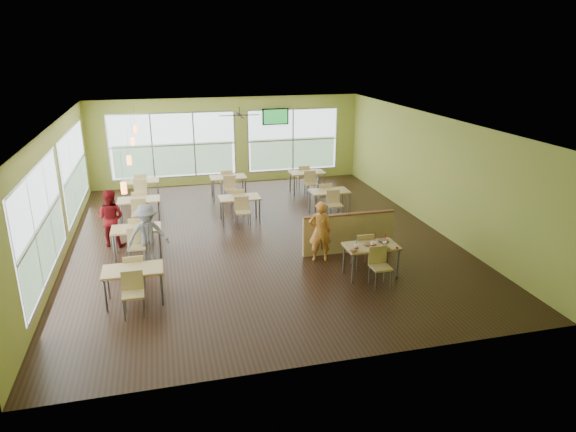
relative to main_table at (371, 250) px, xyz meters
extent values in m
plane|color=black|center=(-2.00, 3.00, -0.63)|extent=(12.00, 12.00, 0.00)
plane|color=white|center=(-2.00, 3.00, 2.57)|extent=(12.00, 12.00, 0.00)
cube|color=#ADB147|center=(-2.00, 9.00, 0.97)|extent=(10.00, 0.04, 3.20)
cube|color=#ADB147|center=(-2.00, -3.00, 0.97)|extent=(10.00, 0.04, 3.20)
cube|color=#ADB147|center=(-7.00, 3.00, 0.97)|extent=(0.04, 12.00, 3.20)
cube|color=#ADB147|center=(3.00, 3.00, 0.97)|extent=(0.04, 12.00, 3.20)
cube|color=white|center=(-6.98, 1.00, 0.89)|extent=(0.02, 4.50, 2.35)
cube|color=white|center=(-6.98, 6.00, 0.89)|extent=(0.02, 4.50, 2.35)
cube|color=white|center=(-4.00, 8.98, 0.89)|extent=(4.50, 0.02, 2.35)
cube|color=white|center=(0.50, 8.98, 0.89)|extent=(3.50, 0.02, 2.35)
cube|color=#B7BABC|center=(-6.97, 3.50, -0.28)|extent=(0.04, 9.40, 0.05)
cube|color=#B7BABC|center=(-1.75, 8.97, -0.28)|extent=(8.00, 0.04, 0.05)
cube|color=#DABB75|center=(0.00, 0.00, 0.10)|extent=(1.20, 0.70, 0.04)
cube|color=brown|center=(0.00, 0.00, 0.07)|extent=(1.22, 0.71, 0.01)
cylinder|color=slate|center=(-0.54, -0.29, -0.28)|extent=(0.05, 0.05, 0.71)
cylinder|color=slate|center=(0.54, -0.29, -0.28)|extent=(0.05, 0.05, 0.71)
cylinder|color=slate|center=(-0.54, 0.29, -0.28)|extent=(0.05, 0.05, 0.71)
cylinder|color=slate|center=(0.54, 0.29, -0.28)|extent=(0.05, 0.05, 0.71)
cube|color=#DABB75|center=(0.00, 0.55, -0.18)|extent=(0.42, 0.42, 0.04)
cube|color=#DABB75|center=(0.00, 0.74, 0.04)|extent=(0.42, 0.04, 0.40)
cube|color=#DABB75|center=(0.00, -0.55, -0.18)|extent=(0.42, 0.42, 0.04)
cube|color=#DABB75|center=(0.00, -0.74, 0.04)|extent=(0.42, 0.04, 0.40)
cube|color=#DABB75|center=(0.00, 1.45, -0.13)|extent=(2.40, 0.12, 1.00)
cube|color=brown|center=(0.00, 1.45, 0.39)|extent=(2.40, 0.14, 0.04)
cube|color=#DABB75|center=(-5.20, 0.00, 0.10)|extent=(1.20, 0.70, 0.04)
cube|color=brown|center=(-5.20, 0.00, 0.07)|extent=(1.22, 0.71, 0.01)
cylinder|color=slate|center=(-5.74, -0.29, -0.28)|extent=(0.05, 0.05, 0.71)
cylinder|color=slate|center=(-4.66, -0.29, -0.28)|extent=(0.05, 0.05, 0.71)
cylinder|color=slate|center=(-5.74, 0.29, -0.28)|extent=(0.05, 0.05, 0.71)
cylinder|color=slate|center=(-4.66, 0.29, -0.28)|extent=(0.05, 0.05, 0.71)
cube|color=#DABB75|center=(-5.20, 0.55, -0.18)|extent=(0.42, 0.42, 0.04)
cube|color=#DABB75|center=(-5.20, 0.74, 0.04)|extent=(0.42, 0.04, 0.40)
cube|color=#DABB75|center=(-5.20, -0.55, -0.18)|extent=(0.42, 0.42, 0.04)
cube|color=#DABB75|center=(-5.20, -0.74, 0.04)|extent=(0.42, 0.04, 0.40)
cube|color=#DABB75|center=(-5.20, 2.50, 0.10)|extent=(1.20, 0.70, 0.04)
cube|color=brown|center=(-5.20, 2.50, 0.07)|extent=(1.22, 0.71, 0.01)
cylinder|color=slate|center=(-5.74, 2.21, -0.28)|extent=(0.05, 0.05, 0.71)
cylinder|color=slate|center=(-4.66, 2.21, -0.28)|extent=(0.05, 0.05, 0.71)
cylinder|color=slate|center=(-5.74, 2.79, -0.28)|extent=(0.05, 0.05, 0.71)
cylinder|color=slate|center=(-4.66, 2.79, -0.28)|extent=(0.05, 0.05, 0.71)
cube|color=#DABB75|center=(-5.20, 3.05, -0.18)|extent=(0.42, 0.42, 0.04)
cube|color=#DABB75|center=(-5.20, 3.24, 0.04)|extent=(0.42, 0.04, 0.40)
cube|color=#DABB75|center=(-5.20, 1.95, -0.18)|extent=(0.42, 0.42, 0.04)
cube|color=#DABB75|center=(-5.20, 1.76, 0.04)|extent=(0.42, 0.04, 0.40)
cube|color=#DABB75|center=(-5.20, 5.00, 0.10)|extent=(1.20, 0.70, 0.04)
cube|color=brown|center=(-5.20, 5.00, 0.07)|extent=(1.22, 0.71, 0.01)
cylinder|color=slate|center=(-5.74, 4.71, -0.28)|extent=(0.05, 0.05, 0.71)
cylinder|color=slate|center=(-4.66, 4.71, -0.28)|extent=(0.05, 0.05, 0.71)
cylinder|color=slate|center=(-5.74, 5.29, -0.28)|extent=(0.05, 0.05, 0.71)
cylinder|color=slate|center=(-4.66, 5.29, -0.28)|extent=(0.05, 0.05, 0.71)
cube|color=#DABB75|center=(-5.20, 5.55, -0.18)|extent=(0.42, 0.42, 0.04)
cube|color=#DABB75|center=(-5.20, 5.74, 0.04)|extent=(0.42, 0.04, 0.40)
cube|color=#DABB75|center=(-5.20, 4.45, -0.18)|extent=(0.42, 0.42, 0.04)
cube|color=#DABB75|center=(-5.20, 4.26, 0.04)|extent=(0.42, 0.04, 0.40)
cube|color=#DABB75|center=(-5.20, 7.20, 0.10)|extent=(1.20, 0.70, 0.04)
cube|color=brown|center=(-5.20, 7.20, 0.07)|extent=(1.22, 0.71, 0.01)
cylinder|color=slate|center=(-5.74, 6.91, -0.28)|extent=(0.05, 0.05, 0.71)
cylinder|color=slate|center=(-4.66, 6.91, -0.28)|extent=(0.05, 0.05, 0.71)
cylinder|color=slate|center=(-5.74, 7.49, -0.28)|extent=(0.05, 0.05, 0.71)
cylinder|color=slate|center=(-4.66, 7.49, -0.28)|extent=(0.05, 0.05, 0.71)
cube|color=#DABB75|center=(-5.20, 7.75, -0.18)|extent=(0.42, 0.42, 0.04)
cube|color=#DABB75|center=(-5.20, 7.94, 0.04)|extent=(0.42, 0.04, 0.40)
cube|color=#DABB75|center=(-5.20, 6.65, -0.18)|extent=(0.42, 0.42, 0.04)
cube|color=#DABB75|center=(-5.20, 6.46, 0.04)|extent=(0.42, 0.04, 0.40)
cube|color=#DABB75|center=(-2.30, 4.50, 0.10)|extent=(1.20, 0.70, 0.04)
cube|color=brown|center=(-2.30, 4.50, 0.07)|extent=(1.22, 0.71, 0.01)
cylinder|color=slate|center=(-2.84, 4.21, -0.28)|extent=(0.05, 0.05, 0.71)
cylinder|color=slate|center=(-1.76, 4.21, -0.28)|extent=(0.05, 0.05, 0.71)
cylinder|color=slate|center=(-2.84, 4.79, -0.28)|extent=(0.05, 0.05, 0.71)
cylinder|color=slate|center=(-1.76, 4.79, -0.28)|extent=(0.05, 0.05, 0.71)
cube|color=#DABB75|center=(-2.30, 5.05, -0.18)|extent=(0.42, 0.42, 0.04)
cube|color=#DABB75|center=(-2.30, 5.24, 0.04)|extent=(0.42, 0.04, 0.40)
cube|color=#DABB75|center=(-2.30, 3.95, -0.18)|extent=(0.42, 0.42, 0.04)
cube|color=#DABB75|center=(-2.30, 3.76, 0.04)|extent=(0.42, 0.04, 0.40)
cube|color=#DABB75|center=(-2.30, 7.00, 0.10)|extent=(1.20, 0.70, 0.04)
cube|color=brown|center=(-2.30, 7.00, 0.07)|extent=(1.22, 0.71, 0.01)
cylinder|color=slate|center=(-2.84, 6.71, -0.28)|extent=(0.05, 0.05, 0.71)
cylinder|color=slate|center=(-1.76, 6.71, -0.28)|extent=(0.05, 0.05, 0.71)
cylinder|color=slate|center=(-2.84, 7.29, -0.28)|extent=(0.05, 0.05, 0.71)
cylinder|color=slate|center=(-1.76, 7.29, -0.28)|extent=(0.05, 0.05, 0.71)
cube|color=#DABB75|center=(-2.30, 7.55, -0.18)|extent=(0.42, 0.42, 0.04)
cube|color=#DABB75|center=(-2.30, 7.74, 0.04)|extent=(0.42, 0.04, 0.40)
cube|color=#DABB75|center=(-2.30, 6.45, -0.18)|extent=(0.42, 0.42, 0.04)
cube|color=#DABB75|center=(-2.30, 6.26, 0.04)|extent=(0.42, 0.04, 0.40)
cube|color=#DABB75|center=(0.50, 4.50, 0.10)|extent=(1.20, 0.70, 0.04)
cube|color=brown|center=(0.50, 4.50, 0.07)|extent=(1.22, 0.71, 0.01)
cylinder|color=slate|center=(-0.04, 4.21, -0.28)|extent=(0.05, 0.05, 0.71)
cylinder|color=slate|center=(1.04, 4.21, -0.28)|extent=(0.05, 0.05, 0.71)
cylinder|color=slate|center=(-0.04, 4.79, -0.28)|extent=(0.05, 0.05, 0.71)
cylinder|color=slate|center=(1.04, 4.79, -0.28)|extent=(0.05, 0.05, 0.71)
cube|color=#DABB75|center=(0.50, 5.05, -0.18)|extent=(0.42, 0.42, 0.04)
cube|color=#DABB75|center=(0.50, 5.24, 0.04)|extent=(0.42, 0.04, 0.40)
cube|color=#DABB75|center=(0.50, 3.95, -0.18)|extent=(0.42, 0.42, 0.04)
cube|color=#DABB75|center=(0.50, 3.76, 0.04)|extent=(0.42, 0.04, 0.40)
cube|color=#DABB75|center=(0.50, 7.00, 0.10)|extent=(1.20, 0.70, 0.04)
cube|color=brown|center=(0.50, 7.00, 0.07)|extent=(1.22, 0.71, 0.01)
cylinder|color=slate|center=(-0.04, 6.71, -0.28)|extent=(0.05, 0.05, 0.71)
cylinder|color=slate|center=(1.04, 6.71, -0.28)|extent=(0.05, 0.05, 0.71)
cylinder|color=slate|center=(-0.04, 7.29, -0.28)|extent=(0.05, 0.05, 0.71)
cylinder|color=slate|center=(1.04, 7.29, -0.28)|extent=(0.05, 0.05, 0.71)
cube|color=#DABB75|center=(0.50, 7.55, -0.18)|extent=(0.42, 0.42, 0.04)
cube|color=#DABB75|center=(0.50, 7.74, 0.04)|extent=(0.42, 0.04, 0.40)
cube|color=#DABB75|center=(0.50, 6.45, -0.18)|extent=(0.42, 0.42, 0.04)
cube|color=#DABB75|center=(0.50, 6.26, 0.04)|extent=(0.42, 0.04, 0.40)
cylinder|color=#2D2119|center=(-5.20, 0.00, 2.22)|extent=(0.01, 0.01, 0.70)
cylinder|color=orange|center=(-5.20, 0.00, 1.82)|extent=(0.11, 0.11, 0.22)
cylinder|color=#2D2119|center=(-5.20, 2.50, 2.22)|extent=(0.01, 0.01, 0.70)
cylinder|color=orange|center=(-5.20, 2.50, 1.82)|extent=(0.11, 0.11, 0.22)
cylinder|color=#2D2119|center=(-5.20, 5.00, 2.22)|extent=(0.01, 0.01, 0.70)
cylinder|color=orange|center=(-5.20, 5.00, 1.82)|extent=(0.11, 0.11, 0.22)
cylinder|color=#2D2119|center=(-5.20, 7.20, 2.22)|extent=(0.01, 0.01, 0.70)
cylinder|color=orange|center=(-5.20, 7.20, 1.82)|extent=(0.11, 0.11, 0.22)
cylinder|color=#2D2119|center=(-2.00, 6.00, 2.45)|extent=(0.03, 0.03, 0.24)
cylinder|color=#2D2119|center=(-2.00, 6.00, 2.31)|extent=(0.16, 0.16, 0.06)
cube|color=#2D2119|center=(-1.65, 6.00, 2.31)|extent=(0.55, 0.10, 0.01)
cube|color=#2D2119|center=(-2.00, 6.35, 2.31)|extent=(0.10, 0.55, 0.01)
cube|color=#2D2119|center=(-2.35, 6.00, 2.31)|extent=(0.55, 0.10, 0.01)
cube|color=#2D2119|center=(-2.00, 5.65, 2.31)|extent=(0.10, 0.55, 0.01)
cube|color=black|center=(-0.20, 8.90, 1.82)|extent=(1.00, 0.06, 0.60)
cube|color=green|center=(-0.20, 8.87, 1.82)|extent=(0.90, 0.01, 0.52)
imported|color=red|center=(-0.87, 1.11, 0.13)|extent=(0.61, 0.46, 1.52)
imported|color=#640C0E|center=(-5.87, 3.40, 0.13)|extent=(0.90, 0.81, 1.52)
imported|color=slate|center=(-4.92, 1.91, 0.12)|extent=(1.06, 0.72, 1.50)
cone|color=white|center=(-0.45, -0.21, 0.19)|extent=(0.10, 0.10, 0.13)
cylinder|color=red|center=(-0.45, -0.21, 0.19)|extent=(0.09, 0.09, 0.04)
cylinder|color=white|center=(-0.45, -0.21, 0.26)|extent=(0.10, 0.10, 0.01)
cylinder|color=#066AC0|center=(-0.45, -0.21, 0.37)|extent=(0.02, 0.06, 0.24)
cone|color=white|center=(-0.04, -0.14, 0.18)|extent=(0.10, 0.10, 0.13)
cylinder|color=red|center=(-0.04, -0.14, 0.19)|extent=(0.09, 0.09, 0.04)
cylinder|color=white|center=(-0.04, -0.14, 0.26)|extent=(0.10, 0.10, 0.01)
cylinder|color=yellow|center=(-0.04, -0.14, 0.37)|extent=(0.02, 0.06, 0.24)
cone|color=white|center=(0.02, -0.13, 0.19)|extent=(0.10, 0.10, 0.13)
cylinder|color=red|center=(0.02, -0.13, 0.19)|extent=(0.09, 0.09, 0.04)
cylinder|color=white|center=(0.02, -0.13, 0.26)|extent=(0.10, 0.10, 0.01)
cylinder|color=red|center=(0.02, -0.13, 0.37)|extent=(0.03, 0.06, 0.24)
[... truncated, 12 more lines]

